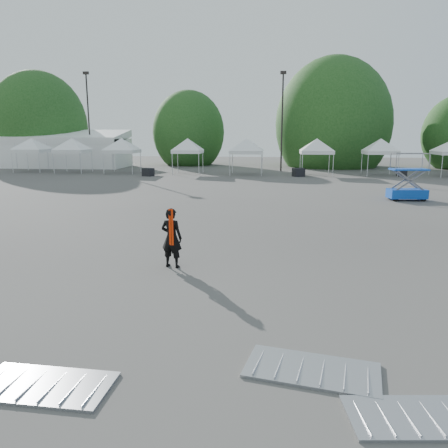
# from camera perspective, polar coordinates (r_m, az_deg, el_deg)

# --- Properties ---
(ground) EXTENTS (120.00, 120.00, 0.00)m
(ground) POSITION_cam_1_polar(r_m,az_deg,el_deg) (13.99, -1.62, -3.79)
(ground) COLOR #474442
(ground) RESTS_ON ground
(marquee) EXTENTS (15.00, 6.25, 4.23)m
(marquee) POSITION_cam_1_polar(r_m,az_deg,el_deg) (53.92, -20.59, 9.08)
(marquee) COLOR white
(marquee) RESTS_ON ground
(light_pole_west) EXTENTS (0.60, 0.25, 10.30)m
(light_pole_west) POSITION_cam_1_polar(r_m,az_deg,el_deg) (51.37, -17.29, 13.45)
(light_pole_west) COLOR black
(light_pole_west) RESTS_ON ground
(light_pole_east) EXTENTS (0.60, 0.25, 9.80)m
(light_pole_east) POSITION_cam_1_polar(r_m,az_deg,el_deg) (45.42, 7.61, 13.84)
(light_pole_east) COLOR black
(light_pole_east) RESTS_ON ground
(tree_far_w) EXTENTS (4.80, 4.80, 7.30)m
(tree_far_w) POSITION_cam_1_polar(r_m,az_deg,el_deg) (58.40, -23.05, 11.57)
(tree_far_w) COLOR #382314
(tree_far_w) RESTS_ON ground
(tree_mid_w) EXTENTS (4.16, 4.16, 6.33)m
(tree_mid_w) POSITION_cam_1_polar(r_m,az_deg,el_deg) (54.25, -4.64, 11.86)
(tree_mid_w) COLOR #382314
(tree_mid_w) RESTS_ON ground
(tree_mid_e) EXTENTS (5.12, 5.12, 7.79)m
(tree_mid_e) POSITION_cam_1_polar(r_m,az_deg,el_deg) (52.88, 14.04, 12.55)
(tree_mid_e) COLOR #382314
(tree_mid_e) RESTS_ON ground
(tent_a) EXTENTS (4.21, 4.21, 3.88)m
(tent_a) POSITION_cam_1_polar(r_m,az_deg,el_deg) (48.25, -23.86, 9.91)
(tent_a) COLOR silver
(tent_a) RESTS_ON ground
(tent_b) EXTENTS (4.10, 4.10, 3.88)m
(tent_b) POSITION_cam_1_polar(r_m,az_deg,el_deg) (45.62, -19.26, 10.20)
(tent_b) COLOR silver
(tent_b) RESTS_ON ground
(tent_c) EXTENTS (4.21, 4.21, 3.88)m
(tent_c) POSITION_cam_1_polar(r_m,az_deg,el_deg) (43.79, -13.24, 10.50)
(tent_c) COLOR silver
(tent_c) RESTS_ON ground
(tent_d) EXTENTS (3.82, 3.82, 3.88)m
(tent_d) POSITION_cam_1_polar(r_m,az_deg,el_deg) (42.20, -4.78, 10.73)
(tent_d) COLOR silver
(tent_d) RESTS_ON ground
(tent_e) EXTENTS (4.32, 4.32, 3.88)m
(tent_e) POSITION_cam_1_polar(r_m,az_deg,el_deg) (40.90, 2.98, 10.73)
(tent_e) COLOR silver
(tent_e) RESTS_ON ground
(tent_f) EXTENTS (4.13, 4.13, 3.88)m
(tent_f) POSITION_cam_1_polar(r_m,az_deg,el_deg) (41.45, 12.05, 10.50)
(tent_f) COLOR silver
(tent_f) RESTS_ON ground
(tent_g) EXTENTS (3.98, 3.98, 3.88)m
(tent_g) POSITION_cam_1_polar(r_m,az_deg,el_deg) (42.53, 19.81, 10.10)
(tent_g) COLOR silver
(tent_g) RESTS_ON ground
(man) EXTENTS (0.70, 0.55, 1.71)m
(man) POSITION_cam_1_polar(r_m,az_deg,el_deg) (12.41, -6.87, -1.79)
(man) COLOR black
(man) RESTS_ON ground
(scissor_lift) EXTENTS (2.16, 1.22, 2.67)m
(scissor_lift) POSITION_cam_1_polar(r_m,az_deg,el_deg) (27.00, 22.93, 5.70)
(scissor_lift) COLOR #0E39B6
(scissor_lift) RESTS_ON ground
(barrier_left) EXTENTS (2.07, 1.11, 0.06)m
(barrier_left) POSITION_cam_1_polar(r_m,az_deg,el_deg) (7.49, -22.44, -18.87)
(barrier_left) COLOR #A4A7AC
(barrier_left) RESTS_ON ground
(barrier_mid) EXTENTS (2.28, 1.46, 0.07)m
(barrier_mid) POSITION_cam_1_polar(r_m,az_deg,el_deg) (7.50, 11.42, -18.13)
(barrier_mid) COLOR #A4A7AC
(barrier_mid) RESTS_ON ground
(barrier_right) EXTENTS (1.98, 1.13, 0.06)m
(barrier_right) POSITION_cam_1_polar(r_m,az_deg,el_deg) (6.88, 24.09, -21.99)
(barrier_right) COLOR #A4A7AC
(barrier_right) RESTS_ON ground
(crate_west) EXTENTS (1.13, 1.03, 0.71)m
(crate_west) POSITION_cam_1_polar(r_m,az_deg,el_deg) (40.19, -9.88, 6.70)
(crate_west) COLOR black
(crate_west) RESTS_ON ground
(crate_mid) EXTENTS (1.18, 1.08, 0.74)m
(crate_mid) POSITION_cam_1_polar(r_m,az_deg,el_deg) (39.69, 9.70, 6.66)
(crate_mid) COLOR black
(crate_mid) RESTS_ON ground
(crate_east) EXTENTS (0.83, 0.66, 0.62)m
(crate_east) POSITION_cam_1_polar(r_m,az_deg,el_deg) (42.56, 22.21, 6.22)
(crate_east) COLOR black
(crate_east) RESTS_ON ground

